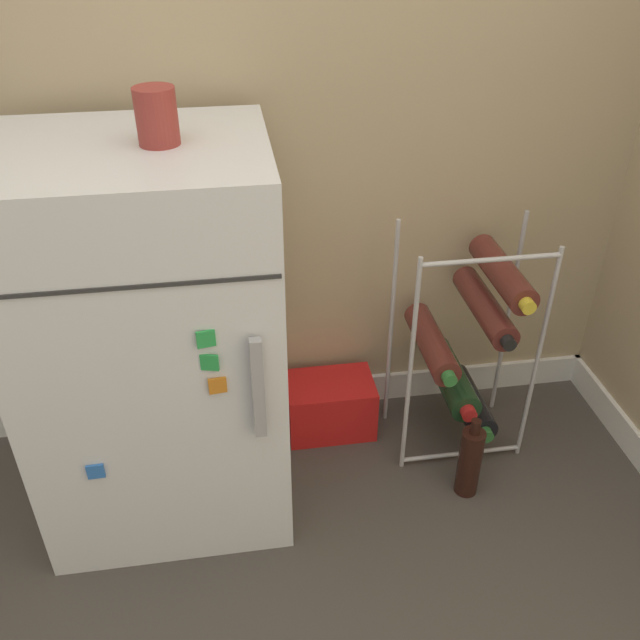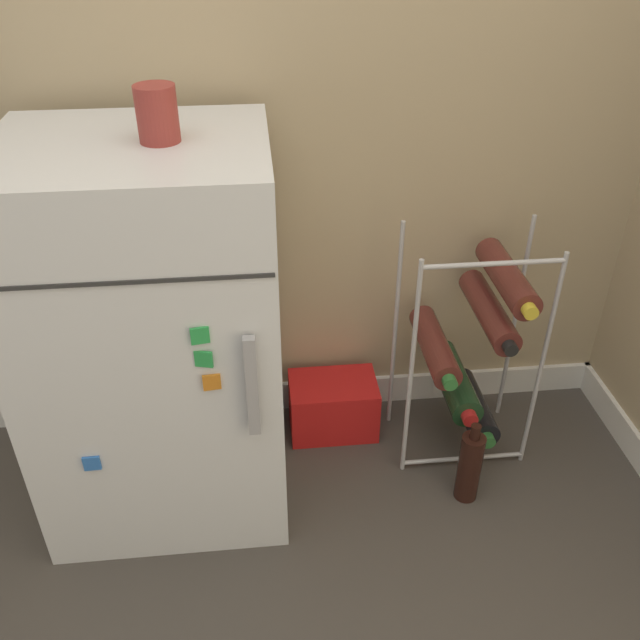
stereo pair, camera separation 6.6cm
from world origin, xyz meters
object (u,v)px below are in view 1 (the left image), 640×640
object	(u,v)px
soda_box	(330,405)
loose_bottle_floor	(470,461)
wine_rack	(466,345)
fridge_top_cup	(157,116)
mini_fridge	(156,344)

from	to	relation	value
soda_box	loose_bottle_floor	bearing A→B (deg)	-43.27
wine_rack	soda_box	world-z (taller)	wine_rack
wine_rack	fridge_top_cup	size ratio (longest dim) A/B	6.08
fridge_top_cup	loose_bottle_floor	distance (m)	1.12
mini_fridge	soda_box	bearing A→B (deg)	21.34
soda_box	fridge_top_cup	xyz separation A→B (m)	(-0.37, -0.17, 0.90)
mini_fridge	loose_bottle_floor	distance (m)	0.84
fridge_top_cup	loose_bottle_floor	bearing A→B (deg)	-10.28
soda_box	fridge_top_cup	world-z (taller)	fridge_top_cup
wine_rack	soda_box	distance (m)	0.43
mini_fridge	wine_rack	world-z (taller)	mini_fridge
wine_rack	soda_box	bearing A→B (deg)	165.79
soda_box	loose_bottle_floor	world-z (taller)	loose_bottle_floor
loose_bottle_floor	soda_box	bearing A→B (deg)	136.73
mini_fridge	loose_bottle_floor	size ratio (longest dim) A/B	3.84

